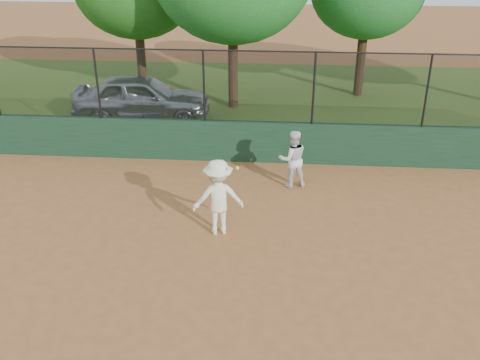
{
  "coord_description": "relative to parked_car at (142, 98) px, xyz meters",
  "views": [
    {
      "loc": [
        1.64,
        -8.21,
        6.21
      ],
      "look_at": [
        0.8,
        2.2,
        1.2
      ],
      "focal_mm": 40.0,
      "sensor_mm": 36.0,
      "label": 1
    }
  ],
  "objects": [
    {
      "name": "player_second",
      "position": [
        5.15,
        -4.85,
        -0.03
      ],
      "size": [
        0.87,
        0.76,
        1.53
      ],
      "primitive_type": "imported",
      "rotation": [
        0.0,
        0.0,
        3.41
      ],
      "color": "white",
      "rests_on": "ground"
    },
    {
      "name": "player_main",
      "position": [
        3.52,
        -7.34,
        0.07
      ],
      "size": [
        1.24,
        0.89,
        1.78
      ],
      "color": "#F2EFCD",
      "rests_on": "ground"
    },
    {
      "name": "ground",
      "position": [
        3.17,
        -9.32,
        -0.8
      ],
      "size": [
        80.0,
        80.0,
        0.0
      ],
      "primitive_type": "plane",
      "color": "#9E5E33",
      "rests_on": "ground"
    },
    {
      "name": "fence_assembly",
      "position": [
        3.15,
        -3.32,
        1.44
      ],
      "size": [
        26.0,
        0.06,
        2.0
      ],
      "color": "black",
      "rests_on": "back_wall"
    },
    {
      "name": "grass_strip",
      "position": [
        3.17,
        2.68,
        -0.79
      ],
      "size": [
        36.0,
        12.0,
        0.01
      ],
      "primitive_type": "cube",
      "color": "#36541A",
      "rests_on": "ground"
    },
    {
      "name": "back_wall",
      "position": [
        3.17,
        -3.32,
        -0.2
      ],
      "size": [
        26.0,
        0.2,
        1.2
      ],
      "primitive_type": "cube",
      "color": "#1B3D25",
      "rests_on": "ground"
    },
    {
      "name": "parked_car",
      "position": [
        0.0,
        0.0,
        0.0
      ],
      "size": [
        4.79,
        2.19,
        1.59
      ],
      "primitive_type": "imported",
      "rotation": [
        0.0,
        0.0,
        1.64
      ],
      "color": "#9DA1A6",
      "rests_on": "ground"
    }
  ]
}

